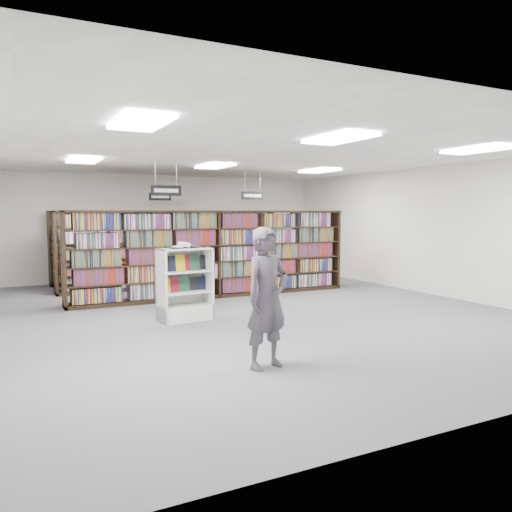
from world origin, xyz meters
name	(u,v)px	position (x,y,z in m)	size (l,w,h in m)	color
floor	(252,311)	(0.00, 0.00, 0.00)	(12.00, 12.00, 0.00)	#4E4E53
ceiling	(252,156)	(0.00, 0.00, 3.20)	(10.00, 12.00, 0.10)	white
wall_back	(167,227)	(0.00, 6.00, 1.60)	(10.00, 0.10, 3.20)	silver
wall_right	(430,231)	(5.00, 0.00, 1.60)	(0.10, 12.00, 3.20)	silver
bookshelf_row_near	(215,254)	(0.00, 2.00, 1.05)	(7.00, 0.60, 2.10)	black
bookshelf_row_mid	(188,249)	(0.00, 4.00, 1.05)	(7.00, 0.60, 2.10)	black
bookshelf_row_far	(170,245)	(0.00, 5.70, 1.05)	(7.00, 0.60, 2.10)	black
aisle_sign_left	(166,190)	(-1.50, 1.00, 2.53)	(0.65, 0.02, 0.80)	#B2B2B7
aisle_sign_right	(252,195)	(1.50, 3.00, 2.53)	(0.65, 0.02, 0.80)	#B2B2B7
aisle_sign_center	(160,196)	(-0.50, 5.00, 2.53)	(0.65, 0.02, 0.80)	#B2B2B7
troffer_front_left	(140,122)	(-3.00, -3.00, 3.16)	(0.60, 1.20, 0.04)	white
troffer_front_center	(339,139)	(0.00, -3.00, 3.16)	(0.60, 1.20, 0.04)	white
troffer_front_right	(478,150)	(3.00, -3.00, 3.16)	(0.60, 1.20, 0.04)	white
troffer_back_left	(84,160)	(-3.00, 2.00, 3.16)	(0.60, 1.20, 0.04)	white
troffer_back_center	(215,166)	(0.00, 2.00, 3.16)	(0.60, 1.20, 0.04)	white
troffer_back_right	(319,171)	(3.00, 2.00, 3.16)	(0.60, 1.20, 0.04)	white
endcap_display	(184,295)	(-1.54, -0.22, 0.48)	(1.03, 0.59, 1.38)	white
open_book	(185,246)	(-1.50, -0.18, 1.41)	(0.76, 0.52, 0.13)	black
shopper	(267,298)	(-1.50, -3.52, 0.93)	(0.68, 0.45, 1.86)	#48444D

